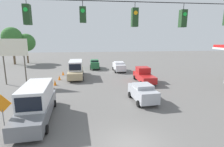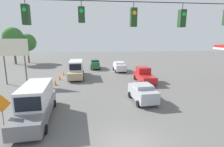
% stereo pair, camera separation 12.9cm
% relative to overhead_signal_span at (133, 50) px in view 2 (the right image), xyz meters
% --- Properties ---
extents(ground_plane, '(140.00, 140.00, 0.00)m').
position_rel_overhead_signal_span_xyz_m(ground_plane, '(-0.01, -0.09, -5.82)').
color(ground_plane, '#605E5B').
extents(overhead_signal_span, '(23.73, 0.38, 8.89)m').
position_rel_overhead_signal_span_xyz_m(overhead_signal_span, '(0.00, 0.00, 0.00)').
color(overhead_signal_span, '#939399').
rests_on(overhead_signal_span, ground_plane).
extents(sedan_white_oncoming_deep, '(2.17, 4.53, 1.84)m').
position_rel_overhead_signal_span_xyz_m(sedan_white_oncoming_deep, '(-3.13, -23.68, -4.86)').
color(sedan_white_oncoming_deep, silver).
rests_on(sedan_white_oncoming_deep, ground_plane).
extents(sedan_green_withflow_deep, '(1.99, 4.58, 1.89)m').
position_rel_overhead_signal_span_xyz_m(sedan_green_withflow_deep, '(1.49, -27.15, -4.84)').
color(sedan_green_withflow_deep, '#236038').
rests_on(sedan_green_withflow_deep, ground_plane).
extents(pickup_truck_red_oncoming_far, '(2.19, 5.54, 2.12)m').
position_rel_overhead_signal_span_xyz_m(pickup_truck_red_oncoming_far, '(-5.42, -15.07, -4.85)').
color(pickup_truck_red_oncoming_far, red).
rests_on(pickup_truck_red_oncoming_far, ground_plane).
extents(sedan_silver_crossing_near, '(2.36, 4.29, 1.81)m').
position_rel_overhead_signal_span_xyz_m(sedan_silver_crossing_near, '(-2.89, -7.29, -4.87)').
color(sedan_silver_crossing_near, '#A8AAB2').
rests_on(sedan_silver_crossing_near, ground_plane).
extents(box_truck_tan_withflow_far, '(2.67, 7.54, 2.72)m').
position_rel_overhead_signal_span_xyz_m(box_truck_tan_withflow_far, '(4.77, -19.49, -4.47)').
color(box_truck_tan_withflow_far, tan).
rests_on(box_truck_tan_withflow_far, ground_plane).
extents(box_truck_grey_parked_shoulder, '(2.75, 7.57, 2.78)m').
position_rel_overhead_signal_span_xyz_m(box_truck_grey_parked_shoulder, '(6.71, -4.56, -4.44)').
color(box_truck_grey_parked_shoulder, slate).
rests_on(box_truck_grey_parked_shoulder, ground_plane).
extents(traffic_cone_nearest, '(0.39, 0.39, 0.75)m').
position_rel_overhead_signal_span_xyz_m(traffic_cone_nearest, '(7.38, -4.45, -5.45)').
color(traffic_cone_nearest, orange).
rests_on(traffic_cone_nearest, ground_plane).
extents(traffic_cone_second, '(0.39, 0.39, 0.75)m').
position_rel_overhead_signal_span_xyz_m(traffic_cone_second, '(7.19, -7.91, -5.45)').
color(traffic_cone_second, orange).
rests_on(traffic_cone_second, ground_plane).
extents(traffic_cone_third, '(0.39, 0.39, 0.75)m').
position_rel_overhead_signal_span_xyz_m(traffic_cone_third, '(7.20, -11.43, -5.45)').
color(traffic_cone_third, orange).
rests_on(traffic_cone_third, ground_plane).
extents(traffic_cone_fourth, '(0.39, 0.39, 0.75)m').
position_rel_overhead_signal_span_xyz_m(traffic_cone_fourth, '(7.26, -14.71, -5.45)').
color(traffic_cone_fourth, orange).
rests_on(traffic_cone_fourth, ground_plane).
extents(traffic_cone_fifth, '(0.39, 0.39, 0.75)m').
position_rel_overhead_signal_span_xyz_m(traffic_cone_fifth, '(7.18, -17.78, -5.45)').
color(traffic_cone_fifth, orange).
rests_on(traffic_cone_fifth, ground_plane).
extents(traffic_cone_farthest, '(0.39, 0.39, 0.75)m').
position_rel_overhead_signal_span_xyz_m(traffic_cone_farthest, '(7.16, -21.38, -5.45)').
color(traffic_cone_farthest, orange).
rests_on(traffic_cone_farthest, ground_plane).
extents(roadside_billboard, '(3.85, 0.16, 6.30)m').
position_rel_overhead_signal_span_xyz_m(roadside_billboard, '(12.76, -16.03, -1.18)').
color(roadside_billboard, '#4C473D').
rests_on(roadside_billboard, ground_plane).
extents(work_zone_sign, '(1.27, 0.06, 2.84)m').
position_rel_overhead_signal_span_xyz_m(work_zone_sign, '(8.22, -2.35, -3.83)').
color(work_zone_sign, slate).
rests_on(work_zone_sign, ground_plane).
extents(tree_horizon_left, '(4.69, 4.69, 8.84)m').
position_rel_overhead_signal_span_xyz_m(tree_horizon_left, '(20.66, -35.52, 0.63)').
color(tree_horizon_left, brown).
rests_on(tree_horizon_left, ground_plane).
extents(tree_horizon_right, '(4.39, 4.39, 7.39)m').
position_rel_overhead_signal_span_xyz_m(tree_horizon_right, '(18.32, -37.77, -0.65)').
color(tree_horizon_right, brown).
rests_on(tree_horizon_right, ground_plane).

